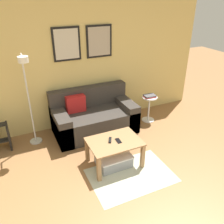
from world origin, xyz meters
TOP-DOWN VIEW (x-y plane):
  - wall_back at (0.00, 3.26)m, footprint 5.60×0.09m
  - area_rug at (0.26, 1.34)m, footprint 1.24×0.85m
  - couch at (0.22, 2.81)m, footprint 1.56×0.85m
  - coffee_table at (0.15, 1.70)m, footprint 0.81×0.58m
  - storage_bin at (0.13, 1.68)m, footprint 0.53×0.42m
  - floor_lamp at (-0.90, 2.75)m, footprint 0.22×0.45m
  - side_table at (1.43, 2.70)m, footprint 0.32×0.32m
  - book_stack at (1.43, 2.69)m, footprint 0.25×0.18m
  - remote_control at (0.10, 1.74)m, footprint 0.10×0.15m
  - cell_phone at (0.21, 1.67)m, footprint 0.07×0.14m

SIDE VIEW (x-z plane):
  - area_rug at x=0.26m, z-range 0.00..0.01m
  - storage_bin at x=0.13m, z-range 0.00..0.20m
  - couch at x=0.22m, z-range -0.12..0.71m
  - side_table at x=1.43m, z-range 0.05..0.60m
  - coffee_table at x=0.15m, z-range 0.13..0.57m
  - cell_phone at x=0.21m, z-range 0.44..0.44m
  - remote_control at x=0.10m, z-range 0.44..0.46m
  - book_stack at x=1.43m, z-range 0.55..0.59m
  - floor_lamp at x=-0.90m, z-range 0.22..1.87m
  - wall_back at x=0.00m, z-range 0.01..2.56m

